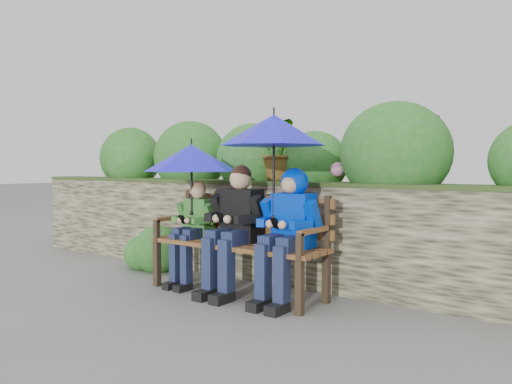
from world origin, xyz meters
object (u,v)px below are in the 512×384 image
Objects in this scene: boy_left at (193,226)px; umbrella_right at (274,130)px; boy_middle at (235,223)px; umbrella_left at (191,158)px; park_bench at (241,236)px; boy_right at (288,223)px.

boy_left is 1.32m from umbrella_right.
umbrella_right is at bearing 1.91° from boy_middle.
boy_middle is at bearing -2.25° from umbrella_left.
boy_left is 0.55m from boy_middle.
umbrella_left is (-0.56, 0.02, 0.60)m from boy_middle.
park_bench is 0.16m from boy_middle.
umbrella_left is at bearing 179.68° from boy_right.
boy_middle is 1.23× the size of umbrella_right.
umbrella_left reaches higher than park_bench.
boy_left reaches higher than park_bench.
umbrella_right reaches higher than umbrella_left.
boy_left is 0.86× the size of boy_middle.
umbrella_right is at bearing -10.16° from park_bench.
umbrella_right is (0.42, 0.01, 0.83)m from boy_middle.
boy_right is 1.26× the size of umbrella_left.
boy_middle is at bearing -95.40° from park_bench.
umbrella_left reaches higher than boy_middle.
boy_middle is (-0.01, -0.09, 0.13)m from park_bench.
umbrella_right is at bearing -0.16° from boy_left.
umbrella_left is (-0.57, -0.07, 0.73)m from park_bench.
umbrella_right is at bearing -0.46° from umbrella_left.
umbrella_left is 0.95× the size of umbrella_right.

